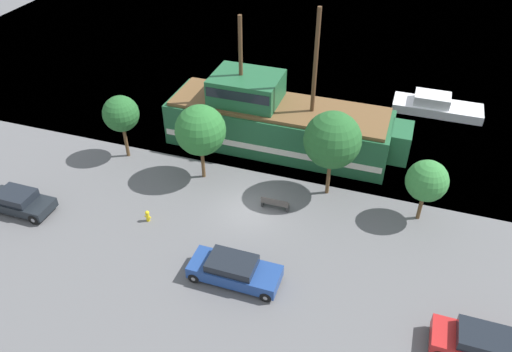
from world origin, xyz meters
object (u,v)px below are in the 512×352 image
Objects in this scene: fire_hydrant at (148,216)px; parked_car_curb_front at (234,270)px; parked_car_curb_rear at (488,346)px; bench_promenade_east at (275,203)px; parked_car_curb_mid at (19,201)px; moored_boat_dockside at (436,106)px; pirate_ship at (276,122)px.

parked_car_curb_front is at bearing -22.12° from fire_hydrant.
parked_car_curb_rear reaches higher than fire_hydrant.
parked_car_curb_front is at bearing -93.36° from bench_promenade_east.
parked_car_curb_mid reaches higher than fire_hydrant.
parked_car_curb_front is (-9.34, -22.22, 0.14)m from moored_boat_dockside.
moored_boat_dockside reaches higher than parked_car_curb_mid.
parked_car_curb_rear is at bearing -82.09° from moored_boat_dockside.
pirate_ship is at bearing 135.54° from parked_car_curb_rear.
pirate_ship is at bearing 64.74° from fire_hydrant.
pirate_ship is at bearing 43.11° from parked_car_curb_mid.
parked_car_curb_rear reaches higher than bench_promenade_east.
parked_car_curb_mid is at bearing -136.89° from pirate_ship.
fire_hydrant is (-15.98, -19.52, -0.15)m from moored_boat_dockside.
fire_hydrant is 0.44× the size of bench_promenade_east.
pirate_ship reaches higher than bench_promenade_east.
parked_car_curb_rear is 14.00m from bench_promenade_east.
parked_car_curb_mid reaches higher than bench_promenade_east.
parked_car_curb_rear is (14.19, -13.92, -1.27)m from pirate_ship.
parked_car_curb_front is (1.66, -13.23, -1.32)m from pirate_ship.
fire_hydrant is at bearing -129.29° from moored_boat_dockside.
pirate_ship is at bearing 97.17° from parked_car_curb_front.
parked_car_curb_front is 2.77× the size of bench_promenade_east.
parked_car_curb_rear is at bearing -44.46° from pirate_ship.
pirate_ship is at bearing 106.19° from bench_promenade_east.
parked_car_curb_mid is at bearing 175.81° from parked_car_curb_front.
bench_promenade_east is (-12.16, 6.93, -0.31)m from parked_car_curb_rear.
bench_promenade_east is at bearing -119.32° from moored_boat_dockside.
fire_hydrant is (-4.97, -10.53, -1.61)m from pirate_ship.
parked_car_curb_front reaches higher than parked_car_curb_mid.
bench_promenade_east is (15.01, 5.16, -0.25)m from parked_car_curb_mid.
moored_boat_dockside reaches higher than bench_promenade_east.
bench_promenade_east is (2.03, -6.99, -1.58)m from pirate_ship.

